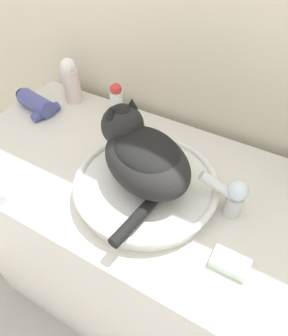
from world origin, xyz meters
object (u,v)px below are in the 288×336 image
deodorant_stick (117,100)px  hair_dryer (37,104)px  cat (142,153)px  soap_bar (230,263)px  lotion_bottle_white (71,81)px  faucet (232,196)px

deodorant_stick → hair_dryer: size_ratio=0.72×
cat → deodorant_stick: bearing=-21.4°
hair_dryer → deodorant_stick: bearing=-145.4°
deodorant_stick → soap_bar: size_ratio=1.53×
lotion_bottle_white → hair_dryer: 0.15m
soap_bar → faucet: bearing=110.3°
lotion_bottle_white → soap_bar: lotion_bottle_white is taller
deodorant_stick → lotion_bottle_white: bearing=180.0°
cat → faucet: size_ratio=2.78×
deodorant_stick → soap_bar: 0.64m
cat → faucet: cat is taller
lotion_bottle_white → hair_dryer: size_ratio=0.96×
faucet → cat: bearing=-2.2°
cat → hair_dryer: bearing=9.4°
deodorant_stick → cat: bearing=-45.8°
cat → lotion_bottle_white: size_ratio=2.08×
cat → hair_dryer: size_ratio=1.99×
lotion_bottle_white → deodorant_stick: (0.20, -0.00, -0.02)m
hair_dryer → cat: bearing=175.4°
faucet → lotion_bottle_white: (-0.67, 0.21, 0.02)m
cat → lotion_bottle_white: cat is taller
lotion_bottle_white → soap_bar: size_ratio=2.03×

